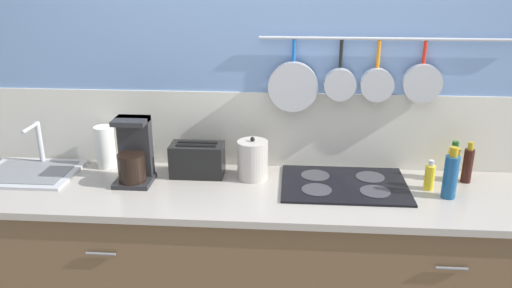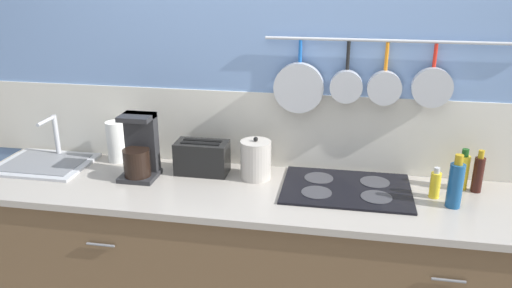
{
  "view_description": "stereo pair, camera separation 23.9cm",
  "coord_description": "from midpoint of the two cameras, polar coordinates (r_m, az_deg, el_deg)",
  "views": [
    {
      "loc": [
        0.07,
        -2.24,
        1.99
      ],
      "look_at": [
        -0.1,
        0.0,
        1.18
      ],
      "focal_mm": 35.0,
      "sensor_mm": 36.0,
      "label": 1
    },
    {
      "loc": [
        0.31,
        -2.21,
        1.99
      ],
      "look_at": [
        -0.1,
        0.0,
        1.18
      ],
      "focal_mm": 35.0,
      "sensor_mm": 36.0,
      "label": 2
    }
  ],
  "objects": [
    {
      "name": "paper_towel_roll",
      "position": [
        2.88,
        -19.15,
        -0.35
      ],
      "size": [
        0.1,
        0.1,
        0.23
      ],
      "color": "white",
      "rests_on": "countertop"
    },
    {
      "name": "coffee_maker",
      "position": [
        2.63,
        -16.34,
        -1.41
      ],
      "size": [
        0.18,
        0.19,
        0.34
      ],
      "color": "#262628",
      "rests_on": "countertop"
    },
    {
      "name": "bottle_vinegar",
      "position": [
        2.71,
        19.28,
        -2.11
      ],
      "size": [
        0.06,
        0.06,
        0.21
      ],
      "color": "yellow",
      "rests_on": "countertop"
    },
    {
      "name": "sink_basin",
      "position": [
        2.97,
        -26.5,
        -2.77
      ],
      "size": [
        0.49,
        0.39,
        0.25
      ],
      "color": "#B7BABF",
      "rests_on": "countertop"
    },
    {
      "name": "cooktop",
      "position": [
        2.54,
        7.4,
        -4.67
      ],
      "size": [
        0.63,
        0.45,
        0.01
      ],
      "color": "black",
      "rests_on": "countertop"
    },
    {
      "name": "wall_back",
      "position": [
        2.69,
        0.1,
        4.49
      ],
      "size": [
        7.2,
        0.14,
        2.6
      ],
      "color": "#7293C6",
      "rests_on": "ground_plane"
    },
    {
      "name": "kettle",
      "position": [
        2.58,
        -3.04,
        -1.86
      ],
      "size": [
        0.16,
        0.16,
        0.23
      ],
      "color": "beige",
      "rests_on": "countertop"
    },
    {
      "name": "bottle_hot_sauce",
      "position": [
        2.71,
        20.77,
        -2.27
      ],
      "size": [
        0.05,
        0.05,
        0.22
      ],
      "color": "#33140F",
      "rests_on": "countertop"
    },
    {
      "name": "bottle_cooking_wine",
      "position": [
        2.49,
        18.84,
        -3.49
      ],
      "size": [
        0.07,
        0.07,
        0.26
      ],
      "color": "navy",
      "rests_on": "countertop"
    },
    {
      "name": "countertop",
      "position": [
        2.48,
        -0.56,
        -5.79
      ],
      "size": [
        3.19,
        0.65,
        0.03
      ],
      "color": "#A59E93",
      "rests_on": "cabinet_base"
    },
    {
      "name": "cabinet_base",
      "position": [
        2.71,
        -0.53,
        -14.73
      ],
      "size": [
        3.15,
        0.63,
        0.9
      ],
      "color": "brown",
      "rests_on": "ground_plane"
    },
    {
      "name": "bottle_sesame_oil",
      "position": [
        2.57,
        16.76,
        -3.65
      ],
      "size": [
        0.05,
        0.05,
        0.15
      ],
      "color": "yellow",
      "rests_on": "countertop"
    },
    {
      "name": "toaster",
      "position": [
        2.65,
        -9.3,
        -1.84
      ],
      "size": [
        0.29,
        0.15,
        0.18
      ],
      "color": "black",
      "rests_on": "countertop"
    }
  ]
}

